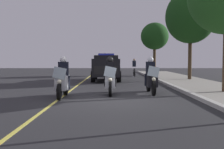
# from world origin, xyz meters

# --- Properties ---
(ground_plane) EXTENTS (80.00, 80.00, 0.00)m
(ground_plane) POSITION_xyz_m (0.00, 0.00, 0.00)
(ground_plane) COLOR #28282B
(curb_strip) EXTENTS (48.00, 0.24, 0.15)m
(curb_strip) POSITION_xyz_m (0.00, 3.43, 0.07)
(curb_strip) COLOR #B7B5AD
(curb_strip) RESTS_ON ground
(lane_stripe_center) EXTENTS (48.00, 0.12, 0.01)m
(lane_stripe_center) POSITION_xyz_m (0.00, -2.11, 0.00)
(lane_stripe_center) COLOR #E0D14C
(lane_stripe_center) RESTS_ON ground
(police_motorcycle_lead_left) EXTENTS (2.14, 0.56, 1.72)m
(police_motorcycle_lead_left) POSITION_xyz_m (-0.82, -2.05, 0.70)
(police_motorcycle_lead_left) COLOR black
(police_motorcycle_lead_left) RESTS_ON ground
(police_motorcycle_lead_right) EXTENTS (2.14, 0.56, 1.72)m
(police_motorcycle_lead_right) POSITION_xyz_m (-1.82, -0.09, 0.70)
(police_motorcycle_lead_right) COLOR black
(police_motorcycle_lead_right) RESTS_ON ground
(police_motorcycle_trailing) EXTENTS (2.14, 0.56, 1.72)m
(police_motorcycle_trailing) POSITION_xyz_m (-2.13, 1.82, 0.70)
(police_motorcycle_trailing) COLOR black
(police_motorcycle_trailing) RESTS_ON ground
(police_suv) EXTENTS (4.93, 2.13, 2.05)m
(police_suv) POSITION_xyz_m (-9.76, -0.44, 1.07)
(police_suv) COLOR black
(police_suv) RESTS_ON ground
(cyclist_background) EXTENTS (1.76, 0.32, 1.69)m
(cyclist_background) POSITION_xyz_m (-14.93, 2.13, 0.84)
(cyclist_background) COLOR black
(cyclist_background) RESTS_ON ground
(tree_far_back) EXTENTS (3.77, 3.77, 6.75)m
(tree_far_back) POSITION_xyz_m (-9.94, 5.94, 4.82)
(tree_far_back) COLOR #42301E
(tree_far_back) RESTS_ON sidewalk_strip
(tree_behind_suv) EXTENTS (2.88, 2.88, 5.35)m
(tree_behind_suv) POSITION_xyz_m (-17.47, 4.46, 4.02)
(tree_behind_suv) COLOR #42301E
(tree_behind_suv) RESTS_ON sidewalk_strip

